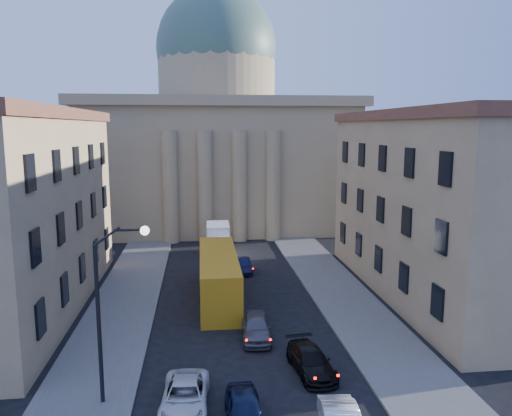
# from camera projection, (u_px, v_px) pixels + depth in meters

# --- Properties ---
(sidewalk_left) EXTENTS (5.00, 60.00, 0.15)m
(sidewalk_left) POSITION_uv_depth(u_px,v_px,m) (116.00, 324.00, 34.01)
(sidewalk_left) COLOR #595651
(sidewalk_left) RESTS_ON ground
(sidewalk_right) EXTENTS (5.00, 60.00, 0.15)m
(sidewalk_right) POSITION_uv_depth(u_px,v_px,m) (357.00, 314.00, 35.90)
(sidewalk_right) COLOR #595651
(sidewalk_right) RESTS_ON ground
(church) EXTENTS (68.02, 28.76, 36.60)m
(church) POSITION_uv_depth(u_px,v_px,m) (218.00, 138.00, 69.82)
(church) COLOR #937E5A
(church) RESTS_ON ground
(building_right) EXTENTS (11.60, 26.60, 14.70)m
(building_right) POSITION_uv_depth(u_px,v_px,m) (448.00, 203.00, 39.59)
(building_right) COLOR tan
(building_right) RESTS_ON ground
(street_lamp) EXTENTS (2.62, 0.44, 8.83)m
(street_lamp) POSITION_uv_depth(u_px,v_px,m) (109.00, 300.00, 23.54)
(street_lamp) COLOR black
(street_lamp) RESTS_ON ground
(car_left_near) EXTENTS (1.69, 4.15, 1.41)m
(car_left_near) POSITION_uv_depth(u_px,v_px,m) (244.00, 409.00, 22.61)
(car_left_near) COLOR black
(car_left_near) RESTS_ON ground
(car_left_mid) EXTENTS (2.47, 4.90, 1.33)m
(car_left_mid) POSITION_uv_depth(u_px,v_px,m) (185.00, 396.00, 23.79)
(car_left_mid) COLOR silver
(car_left_mid) RESTS_ON ground
(car_right_mid) EXTENTS (2.40, 4.80, 1.34)m
(car_right_mid) POSITION_uv_depth(u_px,v_px,m) (311.00, 361.00, 27.36)
(car_right_mid) COLOR black
(car_right_mid) RESTS_ON ground
(car_right_far) EXTENTS (2.08, 4.58, 1.53)m
(car_right_far) POSITION_uv_depth(u_px,v_px,m) (256.00, 327.00, 31.79)
(car_right_far) COLOR #535258
(car_right_far) RESTS_ON ground
(car_right_distant) EXTENTS (1.57, 3.96, 1.28)m
(car_right_distant) POSITION_uv_depth(u_px,v_px,m) (243.00, 265.00, 46.53)
(car_right_distant) COLOR black
(car_right_distant) RESTS_ON ground
(city_bus) EXTENTS (2.96, 12.63, 3.56)m
(city_bus) POSITION_uv_depth(u_px,v_px,m) (218.00, 275.00, 39.13)
(city_bus) COLOR orange
(city_bus) RESTS_ON ground
(box_truck) EXTENTS (2.43, 5.93, 3.23)m
(box_truck) POSITION_uv_depth(u_px,v_px,m) (218.00, 241.00, 52.31)
(box_truck) COLOR white
(box_truck) RESTS_ON ground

